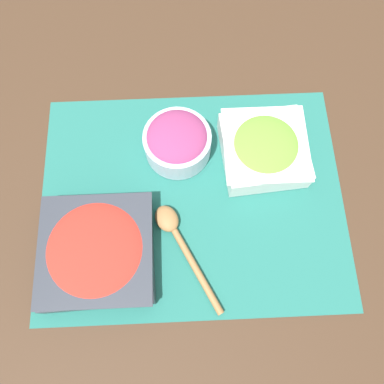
# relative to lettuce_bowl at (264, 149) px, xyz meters

# --- Properties ---
(ground_plane) EXTENTS (3.00, 3.00, 0.00)m
(ground_plane) POSITION_rel_lettuce_bowl_xyz_m (0.14, 0.08, -0.04)
(ground_plane) COLOR #422D1E
(placemat) EXTENTS (0.56, 0.44, 0.00)m
(placemat) POSITION_rel_lettuce_bowl_xyz_m (0.14, 0.08, -0.03)
(placemat) COLOR #236B60
(placemat) RESTS_ON ground_plane
(lettuce_bowl) EXTENTS (0.16, 0.16, 0.06)m
(lettuce_bowl) POSITION_rel_lettuce_bowl_xyz_m (0.00, 0.00, 0.00)
(lettuce_bowl) COLOR white
(lettuce_bowl) RESTS_ON placemat
(onion_bowl) EXTENTS (0.13, 0.13, 0.07)m
(onion_bowl) POSITION_rel_lettuce_bowl_xyz_m (0.16, -0.02, 0.01)
(onion_bowl) COLOR silver
(onion_bowl) RESTS_ON placemat
(tomato_bowl) EXTENTS (0.20, 0.20, 0.05)m
(tomato_bowl) POSITION_rel_lettuce_bowl_xyz_m (0.30, 0.18, -0.01)
(tomato_bowl) COLOR #333842
(tomato_bowl) RESTS_ON placemat
(wooden_spoon) EXTENTS (0.12, 0.20, 0.02)m
(wooden_spoon) POSITION_rel_lettuce_bowl_xyz_m (0.17, 0.15, -0.02)
(wooden_spoon) COLOR #9E7042
(wooden_spoon) RESTS_ON placemat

